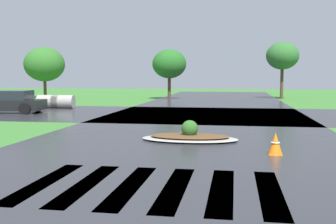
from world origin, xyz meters
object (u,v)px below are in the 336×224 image
(traffic_cone, at_px, (275,144))
(drainage_pipe_stack, at_px, (56,102))
(car_dark_suv, at_px, (9,102))
(median_island, at_px, (190,136))

(traffic_cone, bearing_deg, drainage_pipe_stack, 132.48)
(drainage_pipe_stack, distance_m, traffic_cone, 18.88)
(car_dark_suv, height_order, drainage_pipe_stack, car_dark_suv)
(median_island, height_order, drainage_pipe_stack, drainage_pipe_stack)
(median_island, relative_size, traffic_cone, 5.22)
(median_island, relative_size, car_dark_suv, 0.77)
(drainage_pipe_stack, xyz_separation_m, traffic_cone, (12.75, -13.92, -0.13))
(median_island, bearing_deg, traffic_cone, -38.98)
(median_island, distance_m, drainage_pipe_stack, 15.59)
(drainage_pipe_stack, height_order, traffic_cone, drainage_pipe_stack)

